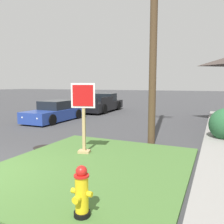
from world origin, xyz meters
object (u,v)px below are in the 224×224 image
Objects in this scene: manhole_cover at (43,147)px; pickup_truck_black at (102,104)px; fire_hydrant at (82,193)px; parked_sedan_blue at (55,112)px; stop_sign at (84,119)px.

pickup_truck_black is at bearing 106.25° from manhole_cover.
parked_sedan_blue reaches higher than fire_hydrant.
manhole_cover is 11.21m from pickup_truck_black.
manhole_cover is at bearing -55.72° from parked_sedan_blue.
pickup_truck_black reaches higher than parked_sedan_blue.
fire_hydrant is at bearing -64.14° from pickup_truck_black.
parked_sedan_blue is at bearing 135.13° from stop_sign.
pickup_truck_black is (-6.77, 13.96, 0.13)m from fire_hydrant.
fire_hydrant is at bearing -41.50° from manhole_cover.
stop_sign reaches higher than manhole_cover.
fire_hydrant is 10.94m from parked_sedan_blue.
stop_sign is 0.50× the size of parked_sedan_blue.
parked_sedan_blue reaches higher than manhole_cover.
parked_sedan_blue is (-5.28, 5.26, -0.64)m from stop_sign.
stop_sign is 3.17× the size of manhole_cover.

